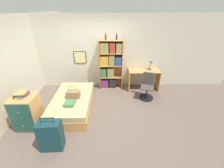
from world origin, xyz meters
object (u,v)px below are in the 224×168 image
Objects in this scene: book_stack_on_bed at (70,103)px; desk_lamp at (151,63)px; bed at (73,103)px; bottle_green at (106,37)px; desk_chair at (147,90)px; bookcase at (110,65)px; magazine_pile_on_dresser at (21,94)px; desk at (144,76)px; handbag at (73,94)px; dresser at (27,112)px; suitcase at (51,136)px; bottle_brown at (117,37)px.

desk_lamp reaches higher than book_stack_on_bed.
desk_lamp reaches higher than bed.
bottle_green is 2.24m from desk_chair.
desk_lamp is at bearing 72.05° from desk_chair.
magazine_pile_on_dresser is at bearing -136.31° from bookcase.
desk_lamp is at bearing 13.43° from desk.
bookcase is at bearing 58.28° from book_stack_on_bed.
handbag is at bearing -126.75° from bookcase.
bed is at bearing -152.92° from desk_lamp.
dresser reaches higher than handbag.
book_stack_on_bed is 2.44m from bottle_green.
suitcase reaches higher than handbag.
handbag is 0.45× the size of dresser.
desk is (1.24, -0.11, -0.41)m from bookcase.
desk is 0.71m from desk_chair.
bottle_green is 1.10× the size of bottle_brown.
magazine_pile_on_dresser is 3.63m from desk_chair.
bookcase is (1.05, 1.41, 0.38)m from handbag.
book_stack_on_bed is 1.65× the size of bottle_brown.
bookcase reaches higher than bed.
suitcase is 0.96× the size of dresser.
book_stack_on_bed is at bearing -157.20° from desk_chair.
desk is 3.00× the size of desk_lamp.
bottle_brown is at bearing 5.50° from bottle_green.
suitcase is at bearing -141.04° from desk_chair.
handbag is 2.14m from bottle_green.
suitcase is at bearing -114.14° from bookcase.
suitcase is at bearing -134.85° from desk_lamp.
bottle_brown is (0.36, 0.04, -0.01)m from bottle_green.
bed is 2.21× the size of dresser.
handbag is (0.06, -0.03, 0.33)m from bed.
bottle_green reaches higher than desk.
desk_lamp is 0.43× the size of desk_chair.
book_stack_on_bed is at bearing 18.26° from dresser.
desk_chair is (2.49, 2.01, -0.07)m from suitcase.
bookcase reaches higher than book_stack_on_bed.
desk_lamp is at bearing -2.09° from bookcase.
dresser is at bearing 139.56° from suitcase.
bottle_green is (0.95, 1.74, 1.42)m from book_stack_on_bed.
bookcase is 0.97m from bottle_green.
magazine_pile_on_dresser is at bearing 138.39° from suitcase.
handbag is 0.22× the size of bookcase.
desk_chair is at bearing 38.96° from suitcase.
magazine_pile_on_dresser is 4.09m from desk_lamp.
book_stack_on_bed is 2.62m from bottle_brown.
desk_chair reaches higher than dresser.
magazine_pile_on_dresser reaches higher than suitcase.
bottle_green is at bearing 68.07° from suitcase.
dresser reaches higher than desk.
handbag is at bearing -123.38° from bottle_green.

